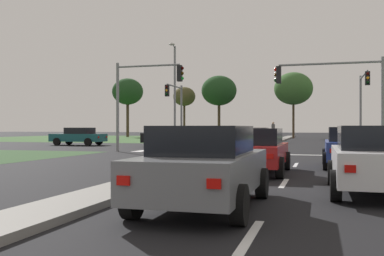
% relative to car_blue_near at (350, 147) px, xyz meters
% --- Properties ---
extents(ground_plane, '(200.00, 200.00, 0.00)m').
position_rel_car_blue_near_xyz_m(ground_plane, '(-5.50, 14.28, -0.77)').
color(ground_plane, black).
extents(grass_verge_far_left, '(35.00, 35.00, 0.01)m').
position_rel_car_blue_near_xyz_m(grass_verge_far_left, '(-31.00, 38.78, -0.77)').
color(grass_verge_far_left, '#385B2D').
rests_on(grass_verge_far_left, ground).
extents(median_island_near, '(1.20, 22.00, 0.14)m').
position_rel_car_blue_near_xyz_m(median_island_near, '(-5.50, -4.72, -0.70)').
color(median_island_near, gray).
rests_on(median_island_near, ground).
extents(median_island_far, '(1.20, 36.00, 0.14)m').
position_rel_car_blue_near_xyz_m(median_island_far, '(-5.50, 39.28, -0.70)').
color(median_island_far, gray).
rests_on(median_island_far, ground).
extents(lane_dash_near, '(0.14, 2.00, 0.01)m').
position_rel_car_blue_near_xyz_m(lane_dash_near, '(-2.00, -11.40, -0.77)').
color(lane_dash_near, silver).
rests_on(lane_dash_near, ground).
extents(lane_dash_second, '(0.14, 2.00, 0.01)m').
position_rel_car_blue_near_xyz_m(lane_dash_second, '(-2.00, -5.40, -0.77)').
color(lane_dash_second, silver).
rests_on(lane_dash_second, ground).
extents(lane_dash_third, '(0.14, 2.00, 0.01)m').
position_rel_car_blue_near_xyz_m(lane_dash_third, '(-2.00, 0.60, -0.77)').
color(lane_dash_third, silver).
rests_on(lane_dash_third, ground).
extents(stop_bar_near, '(6.40, 0.50, 0.01)m').
position_rel_car_blue_near_xyz_m(stop_bar_near, '(-1.70, 7.28, -0.77)').
color(stop_bar_near, silver).
rests_on(stop_bar_near, ground).
extents(crosswalk_bar_near, '(0.70, 2.80, 0.01)m').
position_rel_car_blue_near_xyz_m(crosswalk_bar_near, '(-11.90, 9.08, -0.77)').
color(crosswalk_bar_near, silver).
rests_on(crosswalk_bar_near, ground).
extents(crosswalk_bar_second, '(0.70, 2.80, 0.01)m').
position_rel_car_blue_near_xyz_m(crosswalk_bar_second, '(-10.75, 9.08, -0.77)').
color(crosswalk_bar_second, silver).
rests_on(crosswalk_bar_second, ground).
extents(crosswalk_bar_third, '(0.70, 2.80, 0.01)m').
position_rel_car_blue_near_xyz_m(crosswalk_bar_third, '(-9.60, 9.08, -0.77)').
color(crosswalk_bar_third, silver).
rests_on(crosswalk_bar_third, ground).
extents(crosswalk_bar_fourth, '(0.70, 2.80, 0.01)m').
position_rel_car_blue_near_xyz_m(crosswalk_bar_fourth, '(-8.45, 9.08, -0.77)').
color(crosswalk_bar_fourth, silver).
rests_on(crosswalk_bar_fourth, ground).
extents(crosswalk_bar_fifth, '(0.70, 2.80, 0.01)m').
position_rel_car_blue_near_xyz_m(crosswalk_bar_fifth, '(-7.30, 9.08, -0.77)').
color(crosswalk_bar_fifth, silver).
rests_on(crosswalk_bar_fifth, ground).
extents(car_blue_near, '(1.95, 4.20, 1.51)m').
position_rel_car_blue_near_xyz_m(car_blue_near, '(0.00, 0.00, 0.00)').
color(car_blue_near, navy).
rests_on(car_blue_near, ground).
extents(car_grey_second, '(1.98, 4.32, 1.52)m').
position_rel_car_blue_near_xyz_m(car_grey_second, '(-3.13, -9.47, 0.01)').
color(car_grey_second, slate).
rests_on(car_grey_second, ground).
extents(car_maroon_third, '(2.08, 4.22, 1.46)m').
position_rel_car_blue_near_xyz_m(car_maroon_third, '(-7.76, 34.99, -0.02)').
color(car_maroon_third, maroon).
rests_on(car_maroon_third, ground).
extents(car_white_fourth, '(2.09, 4.32, 1.53)m').
position_rel_car_blue_near_xyz_m(car_white_fourth, '(0.16, -6.74, 0.01)').
color(car_white_fourth, silver).
rests_on(car_white_fourth, ground).
extents(car_red_fifth, '(1.95, 4.36, 1.46)m').
position_rel_car_blue_near_xyz_m(car_red_fifth, '(-3.06, -2.98, -0.02)').
color(car_red_fifth, '#A31919').
rests_on(car_red_fifth, ground).
extents(car_black_sixth, '(4.22, 2.00, 1.58)m').
position_rel_car_blue_near_xyz_m(car_black_sixth, '(-12.18, 15.07, 0.03)').
color(car_black_sixth, black).
rests_on(car_black_sixth, ground).
extents(car_teal_seventh, '(4.53, 2.07, 1.48)m').
position_rel_car_blue_near_xyz_m(car_teal_seventh, '(-20.50, 15.69, -0.01)').
color(car_teal_seventh, '#19565B').
rests_on(car_teal_seventh, ground).
extents(traffic_signal_near_left, '(4.37, 0.32, 5.48)m').
position_rel_car_blue_near_xyz_m(traffic_signal_near_left, '(-11.51, 7.68, 2.99)').
color(traffic_signal_near_left, gray).
rests_on(traffic_signal_near_left, ground).
extents(traffic_signal_far_left, '(0.32, 4.26, 5.29)m').
position_rel_car_blue_near_xyz_m(traffic_signal_far_left, '(-13.10, 19.31, 2.86)').
color(traffic_signal_far_left, gray).
rests_on(traffic_signal_far_left, ground).
extents(traffic_signal_near_right, '(5.73, 0.32, 5.20)m').
position_rel_car_blue_near_xyz_m(traffic_signal_near_right, '(-0.09, 7.68, 2.89)').
color(traffic_signal_near_right, gray).
rests_on(traffic_signal_near_right, ground).
extents(traffic_signal_far_right, '(0.32, 5.75, 5.68)m').
position_rel_car_blue_near_xyz_m(traffic_signal_far_right, '(2.10, 18.76, 3.20)').
color(traffic_signal_far_right, gray).
rests_on(traffic_signal_far_right, ground).
extents(street_lamp_third, '(0.78, 2.29, 9.14)m').
position_rel_car_blue_near_xyz_m(street_lamp_third, '(-14.16, 22.11, 4.35)').
color(street_lamp_third, gray).
rests_on(street_lamp_third, ground).
extents(pedestrian_at_median, '(0.34, 0.34, 1.91)m').
position_rel_car_blue_near_xyz_m(pedestrian_at_median, '(-5.44, 26.41, 0.54)').
color(pedestrian_at_median, '#9E8966').
rests_on(pedestrian_at_median, median_island_far).
extents(treeline_near, '(4.87, 4.87, 9.23)m').
position_rel_car_blue_near_xyz_m(treeline_near, '(-30.20, 47.12, 6.34)').
color(treeline_near, '#423323').
rests_on(treeline_near, ground).
extents(treeline_second, '(3.41, 3.41, 7.69)m').
position_rel_car_blue_near_xyz_m(treeline_second, '(-21.02, 47.64, 5.41)').
color(treeline_second, '#423323').
rests_on(treeline_second, ground).
extents(treeline_third, '(5.15, 5.15, 9.09)m').
position_rel_car_blue_near_xyz_m(treeline_third, '(-15.27, 46.29, 6.10)').
color(treeline_third, '#423323').
rests_on(treeline_third, ground).
extents(treeline_fourth, '(5.20, 5.20, 8.99)m').
position_rel_car_blue_near_xyz_m(treeline_fourth, '(-4.51, 44.42, 6.00)').
color(treeline_fourth, '#423323').
rests_on(treeline_fourth, ground).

